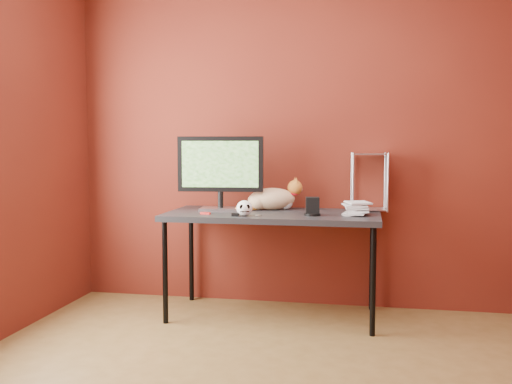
% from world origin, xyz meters
% --- Properties ---
extents(room, '(3.52, 3.52, 2.61)m').
position_xyz_m(room, '(0.00, 0.00, 1.45)').
color(room, brown).
rests_on(room, ground).
extents(desk, '(1.50, 0.70, 0.75)m').
position_xyz_m(desk, '(-0.15, 1.37, 0.70)').
color(desk, black).
rests_on(desk, ground).
extents(monitor, '(0.62, 0.23, 0.54)m').
position_xyz_m(monitor, '(-0.55, 1.42, 1.05)').
color(monitor, '#B0B0B5').
rests_on(monitor, desk).
extents(cat, '(0.46, 0.32, 0.24)m').
position_xyz_m(cat, '(-0.18, 1.55, 0.83)').
color(cat, '#C77B2A').
rests_on(cat, desk).
extents(skull_mug, '(0.11, 0.11, 0.10)m').
position_xyz_m(skull_mug, '(-0.31, 1.13, 0.80)').
color(skull_mug, white).
rests_on(skull_mug, desk).
extents(speaker, '(0.11, 0.11, 0.13)m').
position_xyz_m(speaker, '(0.14, 1.25, 0.81)').
color(speaker, black).
rests_on(speaker, desk).
extents(book_stack, '(0.20, 0.24, 1.01)m').
position_xyz_m(book_stack, '(0.36, 1.36, 1.26)').
color(book_stack, beige).
rests_on(book_stack, desk).
extents(wire_rack, '(0.26, 0.22, 0.42)m').
position_xyz_m(wire_rack, '(0.52, 1.63, 0.96)').
color(wire_rack, '#B0B0B5').
rests_on(wire_rack, desk).
extents(pocket_knife, '(0.08, 0.04, 0.01)m').
position_xyz_m(pocket_knife, '(-0.59, 1.18, 0.76)').
color(pocket_knife, '#AD110D').
rests_on(pocket_knife, desk).
extents(black_gadget, '(0.05, 0.03, 0.02)m').
position_xyz_m(black_gadget, '(-0.37, 1.12, 0.76)').
color(black_gadget, black).
rests_on(black_gadget, desk).
extents(washer, '(0.04, 0.04, 0.00)m').
position_xyz_m(washer, '(-0.22, 1.18, 0.75)').
color(washer, '#B0B0B5').
rests_on(washer, desk).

